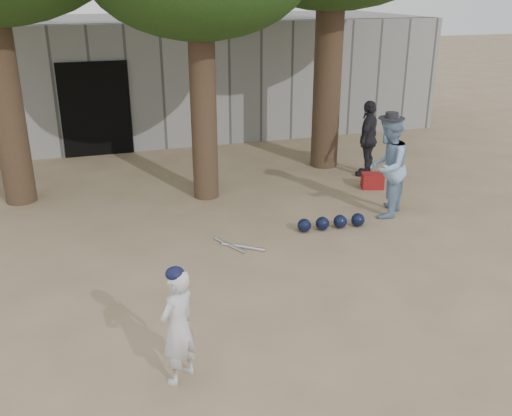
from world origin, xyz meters
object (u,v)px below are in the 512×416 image
object	(u,v)px
boy_player	(178,327)
red_bag	(372,181)
spectator_blue	(387,167)
spectator_dark	(368,139)

from	to	relation	value
boy_player	red_bag	distance (m)	6.78
spectator_blue	boy_player	bearing A→B (deg)	-8.40
boy_player	red_bag	xyz separation A→B (m)	(4.79, 4.78, -0.48)
spectator_blue	spectator_dark	bearing A→B (deg)	-156.86
boy_player	spectator_blue	size ratio (longest dim) A/B	0.71
spectator_dark	red_bag	bearing A→B (deg)	24.95
red_bag	spectator_blue	bearing A→B (deg)	-110.42
spectator_blue	red_bag	distance (m)	1.63
spectator_blue	spectator_dark	size ratio (longest dim) A/B	1.10
spectator_dark	red_bag	xyz separation A→B (m)	(-0.27, -0.79, -0.66)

